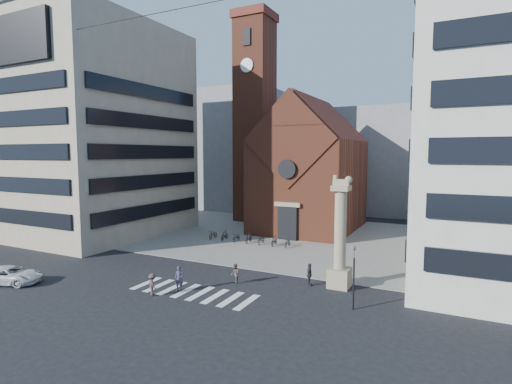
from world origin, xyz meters
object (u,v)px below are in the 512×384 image
pedestrian_1 (235,274)px  pedestrian_2 (309,275)px  scooter_0 (213,235)px  white_car (10,275)px  pedestrian_0 (179,279)px  traffic_light (354,276)px  lion_column (340,243)px

pedestrian_1 → pedestrian_2: 5.85m
pedestrian_2 → scooter_0: (-16.06, 11.08, -0.33)m
scooter_0 → white_car: bearing=-109.6°
white_car → pedestrian_0: 13.90m
white_car → traffic_light: bearing=-96.2°
pedestrian_0 → scooter_0: pedestrian_0 is taller
white_car → scooter_0: size_ratio=2.54×
traffic_light → pedestrian_2: traffic_light is taller
lion_column → traffic_light: size_ratio=2.02×
traffic_light → scooter_0: (-20.25, 14.38, -1.73)m
white_car → pedestrian_0: size_ratio=2.60×
pedestrian_0 → pedestrian_2: size_ratio=1.06×
pedestrian_2 → scooter_0: 19.52m
white_car → pedestrian_0: pedestrian_0 is taller
lion_column → traffic_light: bearing=-63.5°
traffic_light → pedestrian_1: bearing=173.3°
pedestrian_0 → lion_column: bearing=7.7°
pedestrian_1 → scooter_0: (-10.63, 13.25, -0.24)m
pedestrian_2 → traffic_light: bearing=-133.6°
pedestrian_2 → scooter_0: pedestrian_2 is taller
traffic_light → white_car: traffic_light is taller
pedestrian_1 → pedestrian_2: size_ratio=0.90×
pedestrian_0 → scooter_0: bearing=92.1°
pedestrian_1 → scooter_0: bearing=-178.9°
traffic_light → pedestrian_0: bearing=-169.9°
white_car → pedestrian_1: 17.92m
scooter_0 → lion_column: bearing=-35.0°
pedestrian_0 → pedestrian_1: size_ratio=1.18×
pedestrian_1 → white_car: bearing=-100.9°
traffic_light → pedestrian_2: size_ratio=2.42×
white_car → pedestrian_2: size_ratio=2.75×
pedestrian_0 → scooter_0: size_ratio=0.98×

